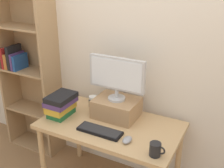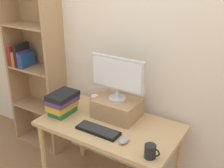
{
  "view_description": "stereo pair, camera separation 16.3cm",
  "coord_description": "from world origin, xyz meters",
  "px_view_note": "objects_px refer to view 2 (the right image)",
  "views": [
    {
      "loc": [
        0.97,
        -1.82,
        1.96
      ],
      "look_at": [
        -0.01,
        0.06,
        1.06
      ],
      "focal_mm": 45.0,
      "sensor_mm": 36.0,
      "label": 1
    },
    {
      "loc": [
        1.11,
        -1.74,
        1.96
      ],
      "look_at": [
        -0.01,
        0.06,
        1.06
      ],
      "focal_mm": 45.0,
      "sensor_mm": 36.0,
      "label": 2
    }
  ],
  "objects_px": {
    "desk": "(110,132)",
    "keyboard": "(98,130)",
    "book_stack": "(62,103)",
    "riser_box": "(117,108)",
    "bookshelf_unit": "(36,67)",
    "coffee_mug": "(150,151)",
    "computer_monitor": "(117,76)",
    "computer_mouse": "(124,140)",
    "desk_speaker": "(95,102)"
  },
  "relations": [
    {
      "from": "riser_box",
      "to": "keyboard",
      "type": "xyz_separation_m",
      "value": [
        0.0,
        -0.3,
        -0.07
      ]
    },
    {
      "from": "book_stack",
      "to": "desk_speaker",
      "type": "bearing_deg",
      "value": 51.78
    },
    {
      "from": "computer_monitor",
      "to": "book_stack",
      "type": "height_order",
      "value": "computer_monitor"
    },
    {
      "from": "computer_mouse",
      "to": "book_stack",
      "type": "height_order",
      "value": "book_stack"
    },
    {
      "from": "riser_box",
      "to": "desk_speaker",
      "type": "bearing_deg",
      "value": 176.32
    },
    {
      "from": "book_stack",
      "to": "desk_speaker",
      "type": "xyz_separation_m",
      "value": [
        0.19,
        0.24,
        -0.05
      ]
    },
    {
      "from": "computer_monitor",
      "to": "riser_box",
      "type": "bearing_deg",
      "value": 90.0
    },
    {
      "from": "desk",
      "to": "bookshelf_unit",
      "type": "distance_m",
      "value": 1.19
    },
    {
      "from": "computer_mouse",
      "to": "bookshelf_unit",
      "type": "bearing_deg",
      "value": 162.16
    },
    {
      "from": "computer_monitor",
      "to": "computer_mouse",
      "type": "relative_size",
      "value": 4.85
    },
    {
      "from": "riser_box",
      "to": "computer_monitor",
      "type": "relative_size",
      "value": 0.75
    },
    {
      "from": "bookshelf_unit",
      "to": "computer_mouse",
      "type": "height_order",
      "value": "bookshelf_unit"
    },
    {
      "from": "desk",
      "to": "bookshelf_unit",
      "type": "bearing_deg",
      "value": 166.74
    },
    {
      "from": "riser_box",
      "to": "computer_monitor",
      "type": "bearing_deg",
      "value": -90.0
    },
    {
      "from": "riser_box",
      "to": "book_stack",
      "type": "height_order",
      "value": "book_stack"
    },
    {
      "from": "computer_monitor",
      "to": "keyboard",
      "type": "relative_size",
      "value": 1.36
    },
    {
      "from": "computer_monitor",
      "to": "coffee_mug",
      "type": "bearing_deg",
      "value": -36.98
    },
    {
      "from": "book_stack",
      "to": "desk_speaker",
      "type": "distance_m",
      "value": 0.31
    },
    {
      "from": "keyboard",
      "to": "coffee_mug",
      "type": "distance_m",
      "value": 0.5
    },
    {
      "from": "desk",
      "to": "bookshelf_unit",
      "type": "height_order",
      "value": "bookshelf_unit"
    },
    {
      "from": "desk_speaker",
      "to": "computer_mouse",
      "type": "bearing_deg",
      "value": -33.45
    },
    {
      "from": "bookshelf_unit",
      "to": "keyboard",
      "type": "height_order",
      "value": "bookshelf_unit"
    },
    {
      "from": "computer_monitor",
      "to": "bookshelf_unit",
      "type": "bearing_deg",
      "value": 173.74
    },
    {
      "from": "riser_box",
      "to": "computer_monitor",
      "type": "height_order",
      "value": "computer_monitor"
    },
    {
      "from": "desk_speaker",
      "to": "computer_monitor",
      "type": "bearing_deg",
      "value": -4.02
    },
    {
      "from": "desk",
      "to": "keyboard",
      "type": "distance_m",
      "value": 0.18
    },
    {
      "from": "book_stack",
      "to": "keyboard",
      "type": "bearing_deg",
      "value": -10.09
    },
    {
      "from": "desk_speaker",
      "to": "bookshelf_unit",
      "type": "bearing_deg",
      "value": 173.08
    },
    {
      "from": "keyboard",
      "to": "computer_monitor",
      "type": "bearing_deg",
      "value": 90.14
    },
    {
      "from": "computer_mouse",
      "to": "book_stack",
      "type": "xyz_separation_m",
      "value": [
        -0.69,
        0.1,
        0.09
      ]
    },
    {
      "from": "desk",
      "to": "keyboard",
      "type": "bearing_deg",
      "value": -95.16
    },
    {
      "from": "computer_mouse",
      "to": "coffee_mug",
      "type": "xyz_separation_m",
      "value": [
        0.25,
        -0.06,
        0.03
      ]
    },
    {
      "from": "desk",
      "to": "book_stack",
      "type": "xyz_separation_m",
      "value": [
        -0.45,
        -0.08,
        0.2
      ]
    },
    {
      "from": "computer_monitor",
      "to": "book_stack",
      "type": "relative_size",
      "value": 1.88
    },
    {
      "from": "riser_box",
      "to": "book_stack",
      "type": "bearing_deg",
      "value": -153.31
    },
    {
      "from": "keyboard",
      "to": "computer_mouse",
      "type": "distance_m",
      "value": 0.25
    },
    {
      "from": "bookshelf_unit",
      "to": "computer_mouse",
      "type": "bearing_deg",
      "value": -17.84
    },
    {
      "from": "desk",
      "to": "keyboard",
      "type": "xyz_separation_m",
      "value": [
        -0.01,
        -0.16,
        0.1
      ]
    },
    {
      "from": "riser_box",
      "to": "keyboard",
      "type": "height_order",
      "value": "riser_box"
    },
    {
      "from": "keyboard",
      "to": "desk",
      "type": "bearing_deg",
      "value": 84.84
    },
    {
      "from": "desk",
      "to": "riser_box",
      "type": "distance_m",
      "value": 0.22
    },
    {
      "from": "book_stack",
      "to": "coffee_mug",
      "type": "height_order",
      "value": "book_stack"
    },
    {
      "from": "desk_speaker",
      "to": "keyboard",
      "type": "bearing_deg",
      "value": -51.24
    },
    {
      "from": "coffee_mug",
      "to": "computer_monitor",
      "type": "bearing_deg",
      "value": 143.02
    },
    {
      "from": "riser_box",
      "to": "desk_speaker",
      "type": "xyz_separation_m",
      "value": [
        -0.25,
        0.02,
        -0.02
      ]
    },
    {
      "from": "book_stack",
      "to": "coffee_mug",
      "type": "bearing_deg",
      "value": -9.39
    },
    {
      "from": "bookshelf_unit",
      "to": "riser_box",
      "type": "height_order",
      "value": "bookshelf_unit"
    },
    {
      "from": "desk",
      "to": "computer_monitor",
      "type": "relative_size",
      "value": 2.35
    },
    {
      "from": "bookshelf_unit",
      "to": "riser_box",
      "type": "xyz_separation_m",
      "value": [
        1.11,
        -0.12,
        -0.14
      ]
    },
    {
      "from": "bookshelf_unit",
      "to": "desk_speaker",
      "type": "distance_m",
      "value": 0.87
    }
  ]
}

